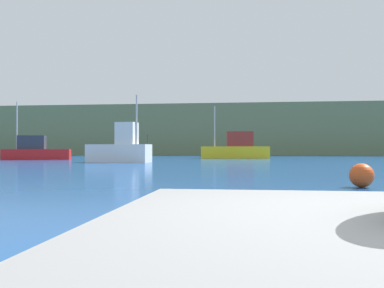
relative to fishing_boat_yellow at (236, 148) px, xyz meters
The scene contains 5 objects.
hillside_backdrop 23.93m from the fishing_boat_yellow, 85.34° to the left, with size 140.00×13.05×7.51m, color #6B7A51.
fishing_boat_yellow is the anchor object (origin of this frame).
fishing_boat_white 15.66m from the fishing_boat_yellow, 121.21° to the right, with size 4.81×2.06×4.94m.
fishing_boat_red 19.34m from the fishing_boat_yellow, 158.19° to the right, with size 6.12×3.45×5.25m.
mooring_buoy 32.55m from the fishing_boat_yellow, 82.54° to the right, with size 0.64×0.64×0.64m, color #E54C19.
Camera 1 is at (-0.70, -2.60, 1.05)m, focal length 40.50 mm.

